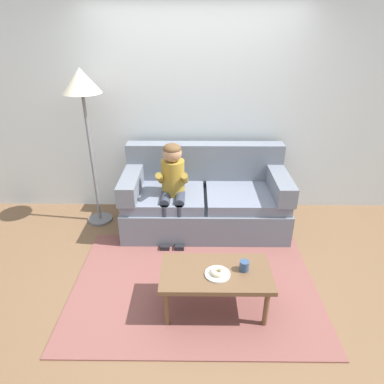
% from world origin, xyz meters
% --- Properties ---
extents(ground, '(10.00, 10.00, 0.00)m').
position_xyz_m(ground, '(0.00, 0.00, 0.00)').
color(ground, brown).
extents(wall_back, '(8.00, 0.10, 2.80)m').
position_xyz_m(wall_back, '(0.00, 1.40, 1.40)').
color(wall_back, silver).
rests_on(wall_back, ground).
extents(area_rug, '(2.31, 1.65, 0.01)m').
position_xyz_m(area_rug, '(0.00, -0.25, 0.01)').
color(area_rug, brown).
rests_on(area_rug, ground).
extents(couch, '(1.90, 0.90, 0.95)m').
position_xyz_m(couch, '(0.12, 0.85, 0.35)').
color(couch, slate).
rests_on(couch, ground).
extents(coffee_table, '(0.93, 0.49, 0.41)m').
position_xyz_m(coffee_table, '(0.18, -0.54, 0.36)').
color(coffee_table, brown).
rests_on(coffee_table, ground).
extents(person_child, '(0.34, 0.58, 1.10)m').
position_xyz_m(person_child, '(-0.25, 0.64, 0.67)').
color(person_child, olive).
rests_on(person_child, ground).
extents(plate, '(0.21, 0.21, 0.01)m').
position_xyz_m(plate, '(0.19, -0.58, 0.42)').
color(plate, white).
rests_on(plate, coffee_table).
extents(donut, '(0.17, 0.17, 0.04)m').
position_xyz_m(donut, '(0.19, -0.58, 0.44)').
color(donut, beige).
rests_on(donut, plate).
extents(mug, '(0.08, 0.08, 0.09)m').
position_xyz_m(mug, '(0.41, -0.52, 0.45)').
color(mug, '#334C72').
rests_on(mug, coffee_table).
extents(toy_controller, '(0.23, 0.09, 0.05)m').
position_xyz_m(toy_controller, '(0.64, -0.03, 0.03)').
color(toy_controller, blue).
rests_on(toy_controller, ground).
extents(floor_lamp, '(0.42, 0.42, 1.84)m').
position_xyz_m(floor_lamp, '(-1.21, 0.93, 1.59)').
color(floor_lamp, slate).
rests_on(floor_lamp, ground).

